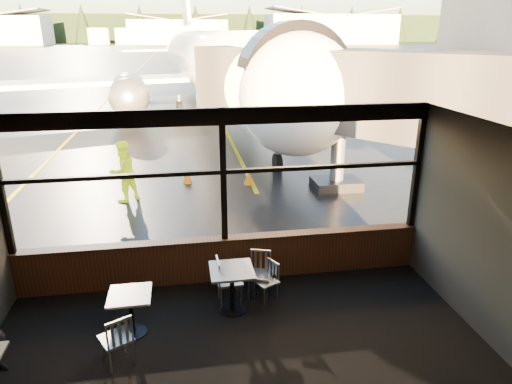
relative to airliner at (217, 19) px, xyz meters
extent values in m
plane|color=black|center=(-1.57, 100.73, -5.43)|extent=(520.00, 520.00, 0.00)
cube|color=black|center=(-1.57, -22.27, -5.42)|extent=(8.00, 6.00, 0.01)
cube|color=#38332D|center=(-1.57, -22.27, -1.93)|extent=(8.00, 6.00, 0.04)
cube|color=#4E2917|center=(-1.57, -19.27, -4.98)|extent=(8.00, 0.28, 0.90)
cube|color=black|center=(-1.57, -19.27, -2.08)|extent=(8.00, 0.18, 0.30)
cube|color=black|center=(-5.52, -19.27, -3.23)|extent=(0.12, 0.12, 2.60)
cube|color=black|center=(-1.57, -19.27, -3.23)|extent=(0.12, 0.12, 2.60)
cube|color=black|center=(2.38, -19.27, -3.23)|extent=(0.12, 0.12, 2.60)
cube|color=black|center=(-1.57, -19.27, -3.13)|extent=(8.00, 0.10, 0.08)
imported|color=#BFF219|center=(-4.07, -14.19, -4.52)|extent=(1.12, 1.10, 1.82)
cone|color=#FB6707|center=(-0.18, -13.26, -5.20)|extent=(0.33, 0.33, 0.46)
cone|color=orange|center=(-5.65, -0.18, -5.18)|extent=(0.37, 0.37, 0.52)
cylinder|color=silver|center=(-31.57, 162.73, -2.43)|extent=(8.00, 8.00, 6.00)
cylinder|color=silver|center=(-21.57, 162.73, -2.43)|extent=(8.00, 8.00, 6.00)
cylinder|color=silver|center=(-11.57, 162.73, -2.43)|extent=(8.00, 8.00, 6.00)
cube|color=black|center=(-1.57, 190.73, 0.57)|extent=(360.00, 3.00, 12.00)
cone|color=orange|center=(-2.20, -12.78, -5.21)|extent=(0.32, 0.32, 0.45)
camera|label=1|loc=(-2.30, -27.50, -0.63)|focal=32.00mm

